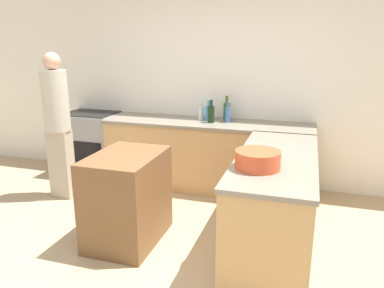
% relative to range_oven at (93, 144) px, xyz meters
% --- Properties ---
extents(ground_plane, '(14.00, 14.00, 0.00)m').
position_rel_range_oven_xyz_m(ground_plane, '(1.70, -1.95, -0.45)').
color(ground_plane, tan).
extents(wall_back, '(8.00, 0.06, 2.70)m').
position_rel_range_oven_xyz_m(wall_back, '(1.70, 0.33, 0.90)').
color(wall_back, white).
rests_on(wall_back, ground_plane).
extents(counter_back, '(2.64, 0.68, 0.88)m').
position_rel_range_oven_xyz_m(counter_back, '(1.70, -0.03, -0.00)').
color(counter_back, tan).
rests_on(counter_back, ground_plane).
extents(counter_peninsula, '(0.69, 1.83, 0.88)m').
position_rel_range_oven_xyz_m(counter_peninsula, '(2.68, -1.25, -0.00)').
color(counter_peninsula, tan).
rests_on(counter_peninsula, ground_plane).
extents(range_oven, '(0.76, 0.60, 0.89)m').
position_rel_range_oven_xyz_m(range_oven, '(0.00, 0.00, 0.00)').
color(range_oven, '#99999E').
rests_on(range_oven, ground_plane).
extents(island_table, '(0.59, 0.83, 0.86)m').
position_rel_range_oven_xyz_m(island_table, '(1.34, -1.56, -0.02)').
color(island_table, brown).
rests_on(island_table, ground_plane).
extents(mixing_bowl, '(0.36, 0.36, 0.14)m').
position_rel_range_oven_xyz_m(mixing_bowl, '(2.55, -1.64, 0.51)').
color(mixing_bowl, '#DB512D').
rests_on(mixing_bowl, counter_peninsula).
extents(olive_oil_bottle, '(0.08, 0.08, 0.31)m').
position_rel_range_oven_xyz_m(olive_oil_bottle, '(1.91, 0.13, 0.56)').
color(olive_oil_bottle, '#475B1E').
rests_on(olive_oil_bottle, counter_back).
extents(water_bottle_blue, '(0.06, 0.06, 0.26)m').
position_rel_range_oven_xyz_m(water_bottle_blue, '(1.95, 0.01, 0.54)').
color(water_bottle_blue, '#386BB7').
rests_on(water_bottle_blue, counter_back).
extents(dish_soap_bottle, '(0.09, 0.09, 0.26)m').
position_rel_range_oven_xyz_m(dish_soap_bottle, '(1.70, 0.05, 0.54)').
color(dish_soap_bottle, '#338CBF').
rests_on(dish_soap_bottle, counter_back).
extents(vinegar_bottle_clear, '(0.07, 0.07, 0.21)m').
position_rel_range_oven_xyz_m(vinegar_bottle_clear, '(1.60, 0.06, 0.52)').
color(vinegar_bottle_clear, silver).
rests_on(vinegar_bottle_clear, counter_back).
extents(wine_bottle_dark, '(0.08, 0.08, 0.29)m').
position_rel_range_oven_xyz_m(wine_bottle_dark, '(1.76, -0.06, 0.55)').
color(wine_bottle_dark, black).
rests_on(wine_bottle_dark, counter_back).
extents(person_by_range, '(0.30, 0.30, 1.75)m').
position_rel_range_oven_xyz_m(person_by_range, '(0.09, -0.85, 0.52)').
color(person_by_range, '#ADA38E').
rests_on(person_by_range, ground_plane).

